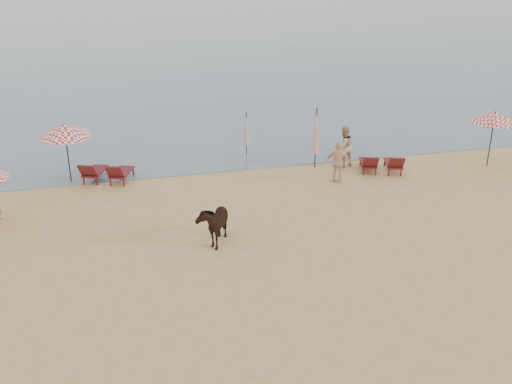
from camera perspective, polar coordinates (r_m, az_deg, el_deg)
ground at (r=14.98m, az=4.90°, el=-11.01°), size 120.00×120.00×0.00m
sea at (r=92.21m, az=-12.32°, el=16.78°), size 160.00×140.00×0.06m
lounger_cluster_left at (r=23.18m, az=-14.73°, el=1.98°), size 2.20×2.16×0.62m
lounger_cluster_right at (r=24.01m, az=12.43°, el=2.84°), size 2.04×2.00×0.59m
umbrella_open_left_b at (r=23.10m, az=-18.60°, el=5.90°), size 1.92×1.96×2.45m
umbrella_open_right at (r=25.65m, az=22.76°, el=6.92°), size 1.95×1.95×2.38m
umbrella_closed_left at (r=25.35m, az=-0.97°, el=6.35°), size 0.24×0.24×1.99m
umbrella_closed_right at (r=23.80m, az=6.03°, el=6.07°), size 0.31×0.31×2.58m
cow at (r=17.63m, az=-4.25°, el=-2.99°), size 1.35×1.79×1.37m
beachgoer_right_a at (r=24.27m, az=8.76°, el=4.52°), size 1.01×0.88×1.78m
beachgoer_right_b at (r=22.49m, az=8.25°, el=2.96°), size 1.05×0.85×1.67m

